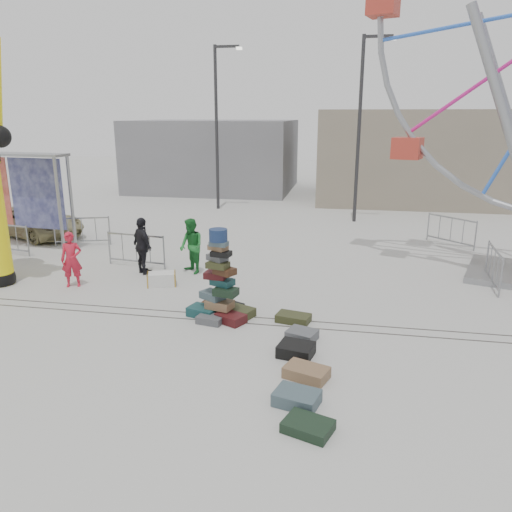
% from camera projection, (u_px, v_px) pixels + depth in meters
% --- Properties ---
extents(ground, '(90.00, 90.00, 0.00)m').
position_uv_depth(ground, '(222.00, 333.00, 11.28)').
color(ground, '#9E9E99').
rests_on(ground, ground).
extents(track_line_near, '(40.00, 0.04, 0.01)m').
position_uv_depth(track_line_near, '(228.00, 322.00, 11.85)').
color(track_line_near, '#47443F').
rests_on(track_line_near, ground).
extents(track_line_far, '(40.00, 0.04, 0.01)m').
position_uv_depth(track_line_far, '(232.00, 316.00, 12.22)').
color(track_line_far, '#47443F').
rests_on(track_line_far, ground).
extents(building_right, '(12.00, 8.00, 5.00)m').
position_uv_depth(building_right, '(427.00, 156.00, 28.29)').
color(building_right, gray).
rests_on(building_right, ground).
extents(building_left, '(10.00, 8.00, 4.40)m').
position_uv_depth(building_left, '(215.00, 155.00, 32.54)').
color(building_left, gray).
rests_on(building_left, ground).
extents(lamp_post_right, '(1.41, 0.25, 8.00)m').
position_uv_depth(lamp_post_right, '(362.00, 121.00, 21.81)').
color(lamp_post_right, '#2D2D30').
rests_on(lamp_post_right, ground).
extents(lamp_post_left, '(1.41, 0.25, 8.00)m').
position_uv_depth(lamp_post_left, '(218.00, 120.00, 24.93)').
color(lamp_post_left, '#2D2D30').
rests_on(lamp_post_left, ground).
extents(suitcase_tower, '(1.71, 1.41, 2.20)m').
position_uv_depth(suitcase_tower, '(220.00, 293.00, 12.01)').
color(suitcase_tower, '#184548').
rests_on(suitcase_tower, ground).
extents(banner_scaffold, '(4.83, 1.26, 3.46)m').
position_uv_depth(banner_scaffold, '(8.00, 177.00, 17.82)').
color(banner_scaffold, gray).
rests_on(banner_scaffold, ground).
extents(steamer_trunk, '(0.91, 0.70, 0.38)m').
position_uv_depth(steamer_trunk, '(162.00, 279.00, 14.35)').
color(steamer_trunk, silver).
rests_on(steamer_trunk, ground).
extents(row_case_0, '(0.87, 0.63, 0.19)m').
position_uv_depth(row_case_0, '(293.00, 318.00, 11.85)').
color(row_case_0, '#363A1D').
rests_on(row_case_0, ground).
extents(row_case_1, '(0.75, 0.69, 0.21)m').
position_uv_depth(row_case_1, '(302.00, 335.00, 10.91)').
color(row_case_1, '#55575C').
rests_on(row_case_1, ground).
extents(row_case_2, '(0.81, 0.73, 0.25)m').
position_uv_depth(row_case_2, '(296.00, 350.00, 10.17)').
color(row_case_2, black).
rests_on(row_case_2, ground).
extents(row_case_3, '(0.93, 0.76, 0.22)m').
position_uv_depth(row_case_3, '(306.00, 372.00, 9.31)').
color(row_case_3, '#856344').
rests_on(row_case_3, ground).
extents(row_case_4, '(0.86, 0.72, 0.23)m').
position_uv_depth(row_case_4, '(297.00, 398.00, 8.47)').
color(row_case_4, '#445861').
rests_on(row_case_4, ground).
extents(row_case_5, '(0.88, 0.76, 0.17)m').
position_uv_depth(row_case_5, '(308.00, 426.00, 7.75)').
color(row_case_5, black).
rests_on(row_case_5, ground).
extents(barricade_dummy_a, '(1.98, 0.50, 1.10)m').
position_uv_depth(barricade_dummy_a, '(6.00, 239.00, 17.53)').
color(barricade_dummy_a, gray).
rests_on(barricade_dummy_a, ground).
extents(barricade_dummy_b, '(1.94, 0.69, 1.10)m').
position_uv_depth(barricade_dummy_b, '(82.00, 231.00, 18.64)').
color(barricade_dummy_b, gray).
rests_on(barricade_dummy_b, ground).
extents(barricade_dummy_c, '(2.00, 0.36, 1.10)m').
position_uv_depth(barricade_dummy_c, '(136.00, 250.00, 16.04)').
color(barricade_dummy_c, gray).
rests_on(barricade_dummy_c, ground).
extents(barricade_wheel_front, '(0.23, 2.00, 1.10)m').
position_uv_depth(barricade_wheel_front, '(494.00, 267.00, 14.22)').
color(barricade_wheel_front, gray).
rests_on(barricade_wheel_front, ground).
extents(barricade_wheel_back, '(1.51, 1.46, 1.10)m').
position_uv_depth(barricade_wheel_back, '(451.00, 231.00, 18.66)').
color(barricade_wheel_back, gray).
rests_on(barricade_wheel_back, ground).
extents(pedestrian_red, '(0.68, 0.57, 1.59)m').
position_uv_depth(pedestrian_red, '(72.00, 260.00, 14.12)').
color(pedestrian_red, red).
rests_on(pedestrian_red, ground).
extents(pedestrian_green, '(1.05, 1.04, 1.71)m').
position_uv_depth(pedestrian_green, '(191.00, 246.00, 15.33)').
color(pedestrian_green, '#1C712A').
rests_on(pedestrian_green, ground).
extents(pedestrian_black, '(1.07, 1.00, 1.77)m').
position_uv_depth(pedestrian_black, '(143.00, 246.00, 15.23)').
color(pedestrian_black, black).
rests_on(pedestrian_black, ground).
extents(parked_suv, '(4.83, 3.56, 1.22)m').
position_uv_depth(parked_suv, '(35.00, 221.00, 20.11)').
color(parked_suv, '#9B9264').
rests_on(parked_suv, ground).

